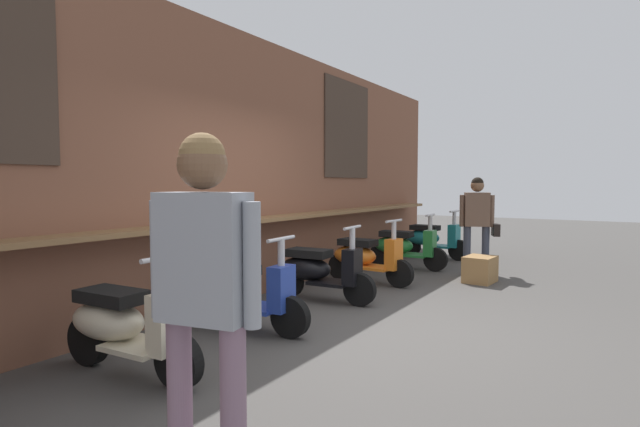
{
  "coord_description": "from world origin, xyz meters",
  "views": [
    {
      "loc": [
        -4.37,
        -2.18,
        1.48
      ],
      "look_at": [
        1.34,
        1.42,
        1.06
      ],
      "focal_mm": 27.24,
      "sensor_mm": 36.0,
      "label": 1
    }
  ],
  "objects_px": {
    "scooter_orange": "(364,257)",
    "shopper_browsing": "(204,275)",
    "scooter_cream": "(123,325)",
    "scooter_green": "(403,246)",
    "shopper_with_handbag": "(478,216)",
    "merchandise_crate": "(480,269)",
    "scooter_teal": "(430,239)",
    "scooter_black": "(317,270)",
    "scooter_blue": "(241,292)"
  },
  "relations": [
    {
      "from": "shopper_browsing",
      "to": "scooter_green",
      "type": "bearing_deg",
      "value": 2.83
    },
    {
      "from": "scooter_teal",
      "to": "scooter_blue",
      "type": "bearing_deg",
      "value": -86.63
    },
    {
      "from": "shopper_browsing",
      "to": "merchandise_crate",
      "type": "height_order",
      "value": "shopper_browsing"
    },
    {
      "from": "shopper_with_handbag",
      "to": "shopper_browsing",
      "type": "relative_size",
      "value": 0.93
    },
    {
      "from": "scooter_green",
      "to": "merchandise_crate",
      "type": "distance_m",
      "value": 1.54
    },
    {
      "from": "scooter_orange",
      "to": "scooter_green",
      "type": "distance_m",
      "value": 1.47
    },
    {
      "from": "scooter_blue",
      "to": "scooter_green",
      "type": "bearing_deg",
      "value": 85.57
    },
    {
      "from": "scooter_black",
      "to": "shopper_browsing",
      "type": "relative_size",
      "value": 0.82
    },
    {
      "from": "scooter_black",
      "to": "merchandise_crate",
      "type": "xyz_separation_m",
      "value": [
        2.28,
        -1.45,
        -0.19
      ]
    },
    {
      "from": "scooter_cream",
      "to": "scooter_teal",
      "type": "distance_m",
      "value": 7.0
    },
    {
      "from": "scooter_black",
      "to": "scooter_teal",
      "type": "height_order",
      "value": "same"
    },
    {
      "from": "scooter_blue",
      "to": "shopper_with_handbag",
      "type": "bearing_deg",
      "value": 70.11
    },
    {
      "from": "shopper_with_handbag",
      "to": "merchandise_crate",
      "type": "height_order",
      "value": "shopper_with_handbag"
    },
    {
      "from": "scooter_cream",
      "to": "scooter_green",
      "type": "xyz_separation_m",
      "value": [
        5.57,
        0.0,
        0.0
      ]
    },
    {
      "from": "scooter_black",
      "to": "shopper_with_handbag",
      "type": "relative_size",
      "value": 0.89
    },
    {
      "from": "scooter_green",
      "to": "scooter_teal",
      "type": "distance_m",
      "value": 1.43
    },
    {
      "from": "scooter_green",
      "to": "shopper_browsing",
      "type": "height_order",
      "value": "shopper_browsing"
    },
    {
      "from": "scooter_orange",
      "to": "scooter_black",
      "type": "bearing_deg",
      "value": -86.72
    },
    {
      "from": "scooter_green",
      "to": "scooter_orange",
      "type": "bearing_deg",
      "value": -93.3
    },
    {
      "from": "scooter_blue",
      "to": "scooter_green",
      "type": "height_order",
      "value": "same"
    },
    {
      "from": "scooter_black",
      "to": "scooter_orange",
      "type": "height_order",
      "value": "same"
    },
    {
      "from": "scooter_orange",
      "to": "shopper_with_handbag",
      "type": "relative_size",
      "value": 0.89
    },
    {
      "from": "scooter_orange",
      "to": "shopper_with_handbag",
      "type": "bearing_deg",
      "value": 57.22
    },
    {
      "from": "scooter_cream",
      "to": "scooter_green",
      "type": "distance_m",
      "value": 5.57
    },
    {
      "from": "scooter_cream",
      "to": "scooter_black",
      "type": "relative_size",
      "value": 1.0
    },
    {
      "from": "scooter_green",
      "to": "shopper_with_handbag",
      "type": "relative_size",
      "value": 0.89
    },
    {
      "from": "scooter_teal",
      "to": "shopper_browsing",
      "type": "distance_m",
      "value": 7.92
    },
    {
      "from": "scooter_black",
      "to": "merchandise_crate",
      "type": "relative_size",
      "value": 2.81
    },
    {
      "from": "shopper_with_handbag",
      "to": "merchandise_crate",
      "type": "bearing_deg",
      "value": 175.11
    },
    {
      "from": "scooter_cream",
      "to": "shopper_with_handbag",
      "type": "bearing_deg",
      "value": 74.42
    },
    {
      "from": "scooter_black",
      "to": "shopper_with_handbag",
      "type": "xyz_separation_m",
      "value": [
        2.99,
        -1.22,
        0.56
      ]
    },
    {
      "from": "scooter_orange",
      "to": "shopper_with_handbag",
      "type": "xyz_separation_m",
      "value": [
        1.68,
        -1.22,
        0.56
      ]
    },
    {
      "from": "scooter_cream",
      "to": "shopper_browsing",
      "type": "bearing_deg",
      "value": -27.58
    },
    {
      "from": "scooter_green",
      "to": "merchandise_crate",
      "type": "bearing_deg",
      "value": -22.27
    },
    {
      "from": "scooter_teal",
      "to": "merchandise_crate",
      "type": "relative_size",
      "value": 2.81
    },
    {
      "from": "scooter_teal",
      "to": "shopper_with_handbag",
      "type": "relative_size",
      "value": 0.89
    },
    {
      "from": "scooter_teal",
      "to": "shopper_with_handbag",
      "type": "xyz_separation_m",
      "value": [
        -1.21,
        -1.22,
        0.56
      ]
    },
    {
      "from": "scooter_orange",
      "to": "scooter_cream",
      "type": "bearing_deg",
      "value": -86.72
    },
    {
      "from": "scooter_green",
      "to": "shopper_with_handbag",
      "type": "distance_m",
      "value": 1.36
    },
    {
      "from": "scooter_orange",
      "to": "scooter_green",
      "type": "xyz_separation_m",
      "value": [
        1.47,
        -0.0,
        0.0
      ]
    },
    {
      "from": "scooter_blue",
      "to": "shopper_with_handbag",
      "type": "distance_m",
      "value": 4.62
    },
    {
      "from": "shopper_browsing",
      "to": "scooter_black",
      "type": "bearing_deg",
      "value": 13.13
    },
    {
      "from": "scooter_cream",
      "to": "shopper_with_handbag",
      "type": "xyz_separation_m",
      "value": [
        5.79,
        -1.22,
        0.56
      ]
    },
    {
      "from": "scooter_teal",
      "to": "shopper_browsing",
      "type": "relative_size",
      "value": 0.82
    },
    {
      "from": "scooter_blue",
      "to": "merchandise_crate",
      "type": "bearing_deg",
      "value": 64.24
    },
    {
      "from": "scooter_blue",
      "to": "scooter_orange",
      "type": "height_order",
      "value": "same"
    },
    {
      "from": "scooter_cream",
      "to": "shopper_with_handbag",
      "type": "height_order",
      "value": "shopper_with_handbag"
    },
    {
      "from": "scooter_cream",
      "to": "scooter_blue",
      "type": "bearing_deg",
      "value": 86.35
    },
    {
      "from": "scooter_orange",
      "to": "shopper_browsing",
      "type": "xyz_separation_m",
      "value": [
        -4.83,
        -1.63,
        0.67
      ]
    },
    {
      "from": "shopper_browsing",
      "to": "merchandise_crate",
      "type": "relative_size",
      "value": 3.42
    }
  ]
}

